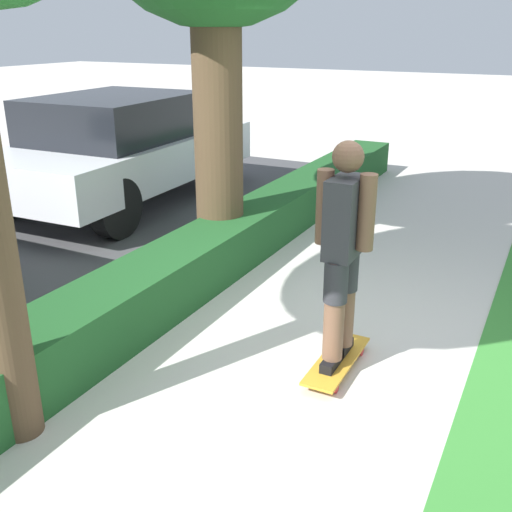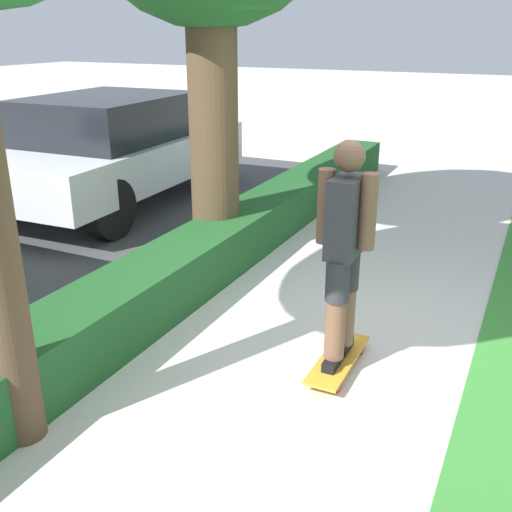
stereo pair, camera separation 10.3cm
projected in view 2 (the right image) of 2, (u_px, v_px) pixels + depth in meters
ground_plane at (331, 351)px, 4.62m from camera, size 60.00×60.00×0.00m
hedge_row at (157, 286)px, 5.18m from camera, size 12.51×0.60×0.49m
skateboard at (338, 360)px, 4.36m from camera, size 0.83×0.24×0.09m
skater_person at (344, 250)px, 4.05m from camera, size 0.48×0.41×1.58m
parked_car_middle at (114, 148)px, 8.18m from camera, size 4.16×2.03×1.49m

